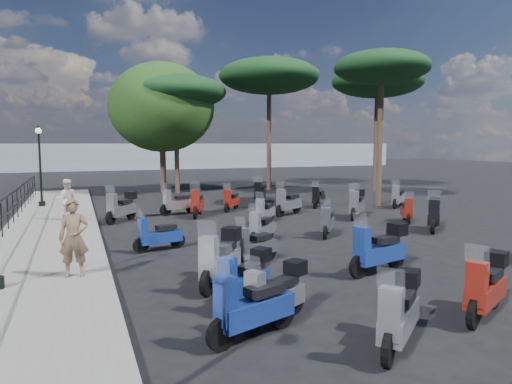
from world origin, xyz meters
name	(u,v)px	position (x,y,z in m)	size (l,w,h in m)	color
ground	(283,245)	(0.00, 0.00, 0.00)	(120.00, 120.00, 0.00)	black
sidewalk	(49,239)	(-6.50, 3.00, 0.07)	(3.00, 30.00, 0.15)	slate
lamp_post_2	(40,161)	(-7.14, 10.71, 2.22)	(0.29, 1.07, 3.62)	black
woman	(74,238)	(-5.74, -1.78, 0.99)	(0.61, 0.40, 1.67)	brown
pedestrian_far	(67,199)	(-6.01, 6.20, 0.91)	(0.74, 0.58, 1.53)	silver
scooter_0	(251,309)	(-3.24, -5.80, 0.48)	(1.67, 0.83, 1.38)	black
scooter_1	(244,280)	(-2.82, -4.35, 0.48)	(1.39, 1.05, 1.27)	black
scooter_2	(220,259)	(-2.90, -3.08, 0.56)	(1.33, 1.56, 1.49)	black
scooter_3	(158,236)	(-3.58, 0.56, 0.42)	(1.51, 0.62, 1.22)	black
scooter_4	(177,203)	(-1.72, 6.86, 0.48)	(1.67, 0.77, 1.37)	black
scooter_5	(121,208)	(-4.08, 5.86, 0.55)	(1.30, 1.51, 1.45)	black
scooter_6	(399,315)	(-1.36, -6.87, 0.51)	(1.41, 1.22, 1.36)	black
scooter_7	(275,296)	(-2.65, -5.37, 0.48)	(1.46, 0.92, 1.27)	black
scooter_8	(255,247)	(-1.61, -1.76, 0.43)	(1.44, 0.87, 1.25)	black
scooter_9	(262,229)	(-0.55, 0.37, 0.44)	(1.22, 1.18, 1.27)	black
scooter_10	(265,212)	(0.87, 3.52, 0.43)	(1.18, 1.17, 1.25)	black
scooter_11	(197,204)	(-1.08, 5.99, 0.52)	(0.92, 1.78, 1.49)	black
scooter_13	(486,288)	(0.80, -6.44, 0.52)	(1.60, 0.99, 1.38)	black
scooter_14	(379,250)	(0.76, -3.54, 0.55)	(1.81, 0.76, 1.46)	black
scooter_15	(327,223)	(1.83, 0.61, 0.44)	(1.03, 1.32, 1.25)	black
scooter_16	(288,203)	(2.53, 4.99, 0.50)	(1.61, 1.07, 1.44)	black
scooter_17	(231,201)	(0.72, 7.05, 0.44)	(1.08, 1.29, 1.26)	black
scooter_21	(357,204)	(4.76, 3.28, 0.56)	(1.43, 1.45, 1.48)	black
scooter_22	(260,194)	(2.83, 8.88, 0.50)	(1.06, 1.59, 1.43)	black
scooter_25	(434,215)	(5.72, 0.07, 0.55)	(1.41, 1.43, 1.46)	black
scooter_26	(407,211)	(5.98, 1.78, 0.42)	(0.93, 1.34, 1.22)	black
scooter_27	(318,198)	(4.91, 6.65, 0.45)	(1.19, 1.23, 1.29)	black
scooter_28	(398,198)	(8.31, 5.19, 0.47)	(1.39, 1.13, 1.34)	black
broadleaf_tree	(162,107)	(-0.69, 15.94, 5.16)	(6.33, 6.33, 7.85)	#38281E
pine_0	(269,77)	(5.98, 15.08, 7.22)	(6.41, 6.41, 8.36)	#38281E
pine_1	(377,82)	(11.79, 11.75, 6.75)	(5.59, 5.59, 7.75)	#38281E
pine_2	(176,92)	(0.06, 15.41, 6.03)	(6.03, 6.03, 7.10)	#38281E
pine_3	(382,69)	(7.88, 6.11, 6.48)	(4.48, 4.48, 7.32)	#38281E
distant_hills	(126,156)	(0.00, 45.00, 1.50)	(70.00, 8.00, 3.00)	gray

